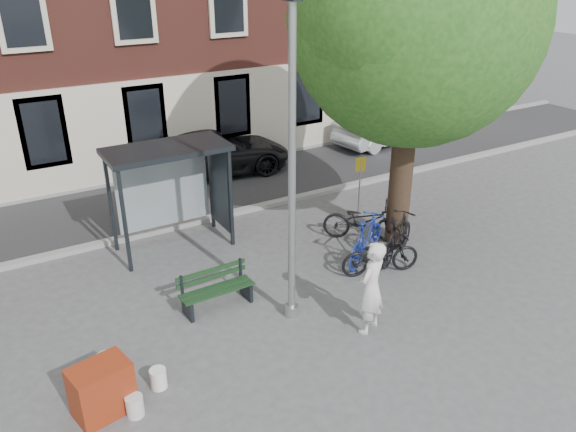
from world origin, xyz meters
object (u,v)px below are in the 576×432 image
at_px(bike_c, 363,221).
at_px(red_stand, 102,390).
at_px(bench, 216,291).
at_px(car_dark, 215,152).
at_px(bike_a, 380,254).
at_px(painter, 371,288).
at_px(bus_shelter, 183,171).
at_px(bike_b, 366,239).
at_px(notice_sign, 360,175).
at_px(car_silver, 387,125).
at_px(bike_d, 397,237).
at_px(lamppost, 292,189).

height_order(bike_c, red_stand, bike_c).
xyz_separation_m(bench, car_dark, (3.20, 7.31, 0.33)).
bearing_deg(bike_a, painter, 151.57).
relative_size(bus_shelter, painter, 1.49).
xyz_separation_m(bike_b, notice_sign, (1.37, 2.11, 0.64)).
bearing_deg(red_stand, bike_a, 10.13).
height_order(red_stand, notice_sign, notice_sign).
distance_m(painter, bench, 3.21).
distance_m(bike_b, bike_c, 1.08).
relative_size(bench, red_stand, 1.74).
xyz_separation_m(bike_a, notice_sign, (1.46, 2.75, 0.73)).
height_order(bike_a, notice_sign, notice_sign).
bearing_deg(car_silver, red_stand, 117.01).
xyz_separation_m(bike_c, red_stand, (-7.20, -2.70, -0.08)).
height_order(painter, bike_c, painter).
distance_m(painter, car_silver, 12.13).
height_order(bench, bike_d, bike_d).
relative_size(lamppost, bike_d, 3.26).
relative_size(bus_shelter, notice_sign, 1.65).
bearing_deg(bike_b, bike_c, -62.92).
bearing_deg(bike_b, car_dark, -24.32).
bearing_deg(bike_b, bench, 60.18).
distance_m(painter, bike_c, 3.85).
xyz_separation_m(bike_a, bike_c, (0.68, 1.54, 0.05)).
height_order(bike_a, car_dark, car_dark).
bearing_deg(bench, red_stand, -147.87).
bearing_deg(bench, painter, -47.11).
distance_m(car_silver, notice_sign, 6.94).
bearing_deg(bike_a, red_stand, 116.07).
relative_size(bus_shelter, car_dark, 0.57).
relative_size(bike_a, bike_b, 0.97).
bearing_deg(notice_sign, car_silver, 52.80).
bearing_deg(red_stand, bus_shelter, 55.65).
distance_m(car_dark, notice_sign, 5.64).
distance_m(bus_shelter, bike_b, 4.68).
bearing_deg(car_dark, notice_sign, -151.09).
height_order(bike_d, red_stand, bike_d).
bearing_deg(car_dark, bike_a, -168.13).
relative_size(bench, car_silver, 0.35).
distance_m(bench, car_dark, 7.99).
xyz_separation_m(painter, bike_a, (1.55, 1.58, -0.47)).
distance_m(bus_shelter, notice_sign, 4.81).
xyz_separation_m(bike_b, car_silver, (6.34, 6.93, 0.16)).
distance_m(bench, bike_b, 3.85).
bearing_deg(bike_b, lamppost, 82.20).
xyz_separation_m(bus_shelter, bike_a, (3.20, -3.69, -1.43)).
bearing_deg(bike_b, bike_d, -140.89).
height_order(bike_a, bike_b, bike_b).
height_order(bike_b, notice_sign, notice_sign).
distance_m(bench, bike_c, 4.52).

